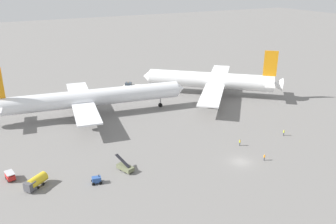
# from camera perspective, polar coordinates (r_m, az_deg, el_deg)

# --- Properties ---
(ground_plane) EXTENTS (600.00, 600.00, 0.00)m
(ground_plane) POSITION_cam_1_polar(r_m,az_deg,el_deg) (83.25, 11.58, -7.84)
(ground_plane) COLOR slate
(airliner_at_gate_left) EXTENTS (59.61, 38.86, 16.74)m
(airliner_at_gate_left) POSITION_cam_1_polar(r_m,az_deg,el_deg) (108.21, -12.57, 2.17)
(airliner_at_gate_left) COLOR white
(airliner_at_gate_left) RESTS_ON ground
(airliner_being_pushed) EXTENTS (40.91, 42.07, 16.58)m
(airliner_being_pushed) POSITION_cam_1_polar(r_m,az_deg,el_deg) (125.33, 6.97, 5.05)
(airliner_being_pushed) COLOR white
(airliner_being_pushed) RESTS_ON ground
(pushback_tug) EXTENTS (8.45, 6.48, 2.94)m
(pushback_tug) POSITION_cam_1_polar(r_m,az_deg,el_deg) (132.06, -5.89, 4.13)
(pushback_tug) COLOR white
(pushback_tug) RESTS_ON ground
(gse_fuel_bowser_stubby) EXTENTS (5.05, 4.44, 2.40)m
(gse_fuel_bowser_stubby) POSITION_cam_1_polar(r_m,az_deg,el_deg) (76.59, -20.54, -10.47)
(gse_fuel_bowser_stubby) COLOR gold
(gse_fuel_bowser_stubby) RESTS_ON ground
(gse_gpu_cart_small) EXTENTS (2.33, 1.92, 1.90)m
(gse_gpu_cart_small) POSITION_cam_1_polar(r_m,az_deg,el_deg) (74.98, -11.42, -10.63)
(gse_gpu_cart_small) COLOR #2D5199
(gse_gpu_cart_small) RESTS_ON ground
(gse_belt_loader_portside) EXTENTS (3.08, 5.04, 3.02)m
(gse_belt_loader_portside) POSITION_cam_1_polar(r_m,az_deg,el_deg) (78.38, -6.91, -8.79)
(gse_belt_loader_portside) COLOR #666B4C
(gse_belt_loader_portside) RESTS_ON ground
(gse_baggage_cart_trailing) EXTENTS (2.05, 2.97, 1.71)m
(gse_baggage_cart_trailing) POSITION_cam_1_polar(r_m,az_deg,el_deg) (81.50, -24.05, -9.39)
(gse_baggage_cart_trailing) COLOR red
(gse_baggage_cart_trailing) RESTS_ON ground
(ground_crew_ramp_agent_by_cones) EXTENTS (0.36, 0.48, 1.56)m
(ground_crew_ramp_agent_by_cones) POSITION_cam_1_polar(r_m,az_deg,el_deg) (84.69, 15.23, -7.03)
(ground_crew_ramp_agent_by_cones) COLOR #4C4C51
(ground_crew_ramp_agent_by_cones) RESTS_ON ground
(ground_crew_marshaller_foreground) EXTENTS (0.36, 0.50, 1.74)m
(ground_crew_marshaller_foreground) POSITION_cam_1_polar(r_m,az_deg,el_deg) (90.16, 11.47, -4.81)
(ground_crew_marshaller_foreground) COLOR #4C4C51
(ground_crew_marshaller_foreground) RESTS_ON ground
(ground_crew_wing_walker_right) EXTENTS (0.36, 0.36, 1.70)m
(ground_crew_wing_walker_right) POSITION_cam_1_polar(r_m,az_deg,el_deg) (98.62, 18.12, -3.16)
(ground_crew_wing_walker_right) COLOR #4C4C51
(ground_crew_wing_walker_right) RESTS_ON ground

